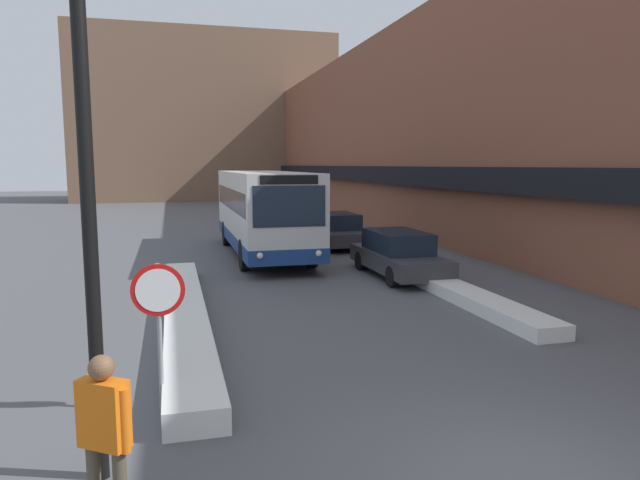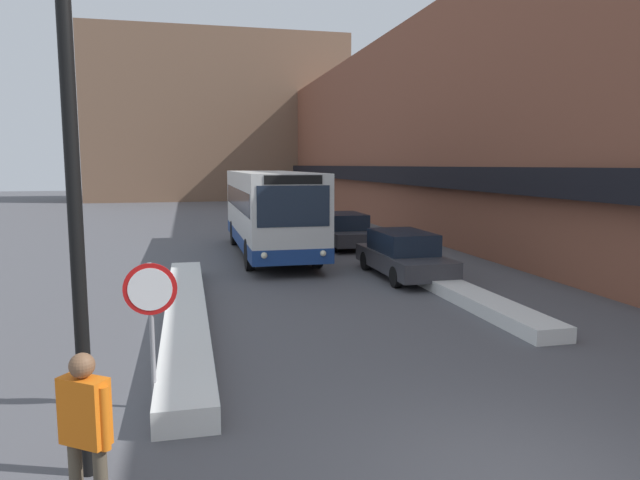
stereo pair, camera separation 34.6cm
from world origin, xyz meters
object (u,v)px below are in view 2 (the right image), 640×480
Objects in this scene: parked_car_front at (403,254)px; street_lamp at (96,106)px; city_bus at (270,210)px; pedestrian at (85,425)px; parked_car_back at (344,230)px; stop_sign at (151,304)px.

street_lamp is (-7.63, -10.29, 3.48)m from parked_car_front.
city_bus is 5.78× the size of pedestrian.
stop_sign reaches higher than parked_car_back.
pedestrian is at bearing -124.22° from parked_car_front.
stop_sign is at bearing -130.17° from parked_car_front.
parked_car_back is at bearing 65.08° from stop_sign.
street_lamp reaches higher than parked_car_back.
pedestrian is at bearing -94.85° from street_lamp.
city_bus is 16.40m from street_lamp.
stop_sign is at bearing 77.37° from street_lamp.
street_lamp reaches higher than parked_car_front.
street_lamp is 3.31m from pedestrian.
city_bus reaches higher than stop_sign.
parked_car_front is 0.68× the size of street_lamp.
parked_car_back is at bearing 66.20° from street_lamp.
city_bus is at bearing 123.01° from parked_car_front.
parked_car_back is 2.10× the size of stop_sign.
pedestrian is (-0.09, -1.07, -3.13)m from street_lamp.
city_bus is 2.22× the size of parked_car_front.
parked_car_front is at bearing 90.82° from pedestrian.
city_bus is at bearing 110.93° from pedestrian.
street_lamp is (-0.38, -1.69, 2.63)m from stop_sign.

